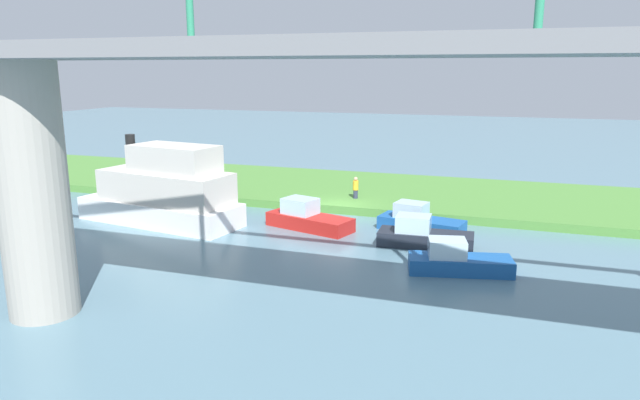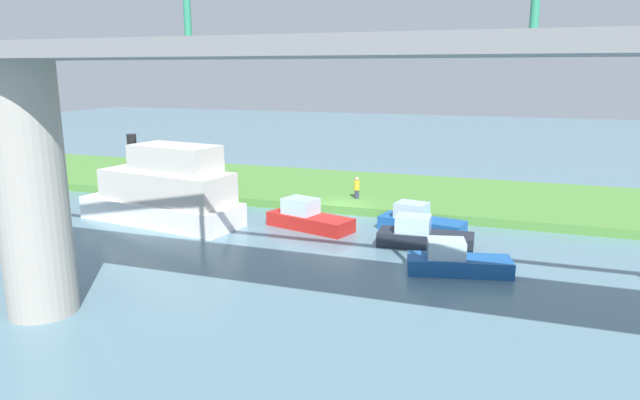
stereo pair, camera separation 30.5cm
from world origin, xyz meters
name	(u,v)px [view 2 (the right image)]	position (x,y,z in m)	size (l,w,h in m)	color
ground_plane	(337,214)	(0.00, 0.00, 0.00)	(160.00, 160.00, 0.00)	slate
grassy_bank	(363,191)	(0.00, -6.00, 0.25)	(80.00, 12.00, 0.50)	#4C8438
bridge_pylon	(31,192)	(5.59, 17.11, 4.42)	(2.37, 2.37, 8.83)	#9E998E
bridge_span	(14,44)	(5.59, 17.10, 9.33)	(74.23, 4.30, 3.25)	slate
person_on_bank	(357,188)	(-0.53, -2.40, 1.20)	(0.51, 0.51, 1.39)	#2D334C
mooring_post	(232,185)	(8.01, -1.71, 0.91)	(0.20, 0.20, 0.82)	brown
riverboat_paddlewheel	(164,191)	(8.59, 5.14, 1.83)	(10.04, 4.67, 4.94)	white
motorboat_white	(456,261)	(-7.92, 8.02, 0.52)	(4.60, 2.46, 1.45)	#195199
houseboat_blue	(308,218)	(0.58, 3.51, 0.58)	(5.15, 3.04, 1.62)	red
pontoon_yellow	(422,236)	(-5.93, 4.75, 0.55)	(4.69, 1.89, 1.54)	#1E232D
motorboat_red	(419,221)	(-5.30, 2.02, 0.54)	(4.77, 2.48, 1.51)	#195199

